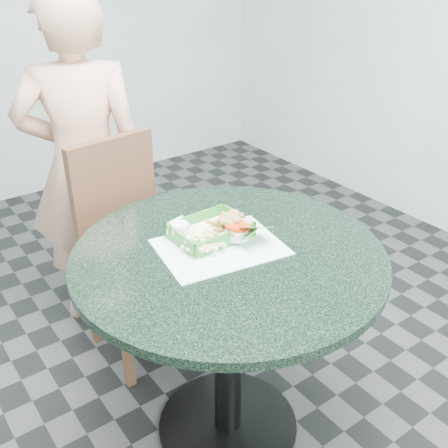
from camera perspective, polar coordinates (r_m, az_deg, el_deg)
floor at (r=2.11m, az=0.42°, el=-21.09°), size 4.00×5.00×0.02m
cafe_table at (r=1.71m, az=0.49°, el=-8.41°), size 0.97×0.97×0.75m
dining_chair at (r=2.20m, az=-10.39°, el=-1.31°), size 0.38×0.38×0.93m
diner_person at (r=2.35m, az=-14.87°, el=5.98°), size 0.64×0.54×1.49m
placemat at (r=1.64m, az=-0.45°, el=-3.11°), size 0.42×0.34×0.00m
food_basket at (r=1.68m, az=-1.49°, el=-1.55°), size 0.24×0.17×0.05m
crab_sandwich at (r=1.67m, az=0.59°, el=-0.50°), size 0.13×0.13×0.07m
fries_pile at (r=1.62m, az=-2.70°, el=-1.83°), size 0.13×0.14×0.05m
sauce_ramekin at (r=1.65m, az=-4.78°, el=-0.98°), size 0.06×0.06×0.03m
garnish_cup at (r=1.64m, az=1.79°, el=-1.30°), size 0.12×0.12×0.05m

